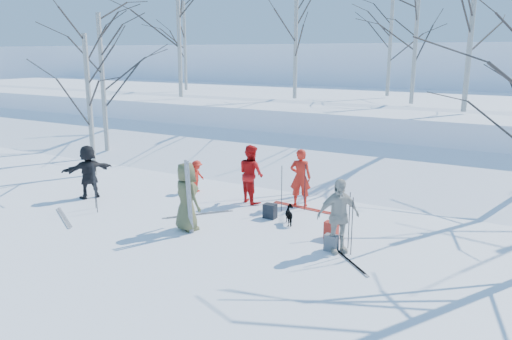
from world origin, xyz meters
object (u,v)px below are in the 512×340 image
Objects in this scene: skier_red_seated at (197,176)px; skier_red_north at (300,177)px; backpack_red at (331,230)px; skier_redor_behind at (251,174)px; skier_olive_center at (187,197)px; skier_cream_east at (338,216)px; skier_grey_west at (88,172)px; dog at (291,215)px; backpack_grey at (331,243)px; backpack_dark at (270,211)px.

skier_red_north is at bearing -87.40° from skier_red_seated.
skier_red_north is 4.06× the size of backpack_red.
backpack_red is at bearing 179.42° from skier_redor_behind.
skier_olive_center reaches higher than backpack_red.
skier_redor_behind is 4.33m from skier_cream_east.
backpack_red is (3.39, 1.29, -0.67)m from skier_olive_center.
skier_grey_west is (-4.57, -2.14, -0.04)m from skier_redor_behind.
dog is at bearing 102.25° from skier_cream_east.
skier_olive_center is at bearing -1.39° from dog.
backpack_grey is 0.95× the size of backpack_dark.
backpack_dark is at bearing 65.70° from skier_red_north.
skier_cream_east reaches higher than skier_red_north.
skier_olive_center reaches higher than backpack_dark.
skier_grey_west is (-2.46, -2.23, 0.31)m from skier_red_seated.
skier_red_north is 4.26× the size of backpack_dark.
skier_redor_behind is at bearing -95.59° from skier_red_seated.
skier_redor_behind reaches higher than skier_red_north.
skier_olive_center reaches higher than backpack_grey.
backpack_red is at bearing 121.81° from dog.
dog is at bearing -110.67° from skier_red_seated.
skier_olive_center is at bearing 48.19° from skier_red_north.
skier_olive_center is 3.68m from skier_red_north.
skier_red_seated is 2.73× the size of backpack_grey.
skier_red_seated is 3.52m from backpack_dark.
backpack_dark is (1.22, -1.02, -0.68)m from skier_redor_behind.
skier_olive_center is 1.69× the size of skier_red_seated.
backpack_dark is at bearing -107.29° from skier_olive_center.
skier_redor_behind is at bearing 0.76° from skier_red_north.
skier_redor_behind is 1.05× the size of skier_grey_west.
skier_cream_east reaches higher than backpack_dark.
backpack_grey is (8.10, -0.18, -0.64)m from skier_grey_west.
skier_red_seated is 2.59× the size of backpack_dark.
dog is 0.73m from backpack_dark.
skier_grey_west is 3.97× the size of backpack_red.
backpack_red is at bearing -15.86° from backpack_dark.
skier_red_seated is (-2.10, 0.09, -0.36)m from skier_redor_behind.
backpack_grey is at bearing 103.99° from dog.
skier_grey_west is (-4.41, 0.75, -0.04)m from skier_olive_center.
skier_cream_east is 2.90× the size of dog.
skier_redor_behind is at bearing 140.67° from skier_grey_west.
skier_olive_center is 2.98× the size of dog.
dog is 1.55× the size of backpack_grey.
skier_red_north is at bearing 131.71° from backpack_red.
dog is at bearing 123.94° from skier_grey_west.
skier_cream_east is at bearing 173.48° from skier_redor_behind.
backpack_grey is at bearing -67.71° from backpack_red.
backpack_dark is at bearing 107.42° from skier_cream_east.
skier_olive_center is 4.62× the size of backpack_grey.
skier_olive_center is at bearing 105.94° from skier_grey_west.
backpack_dark is (-2.31, 1.30, 0.01)m from backpack_grey.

